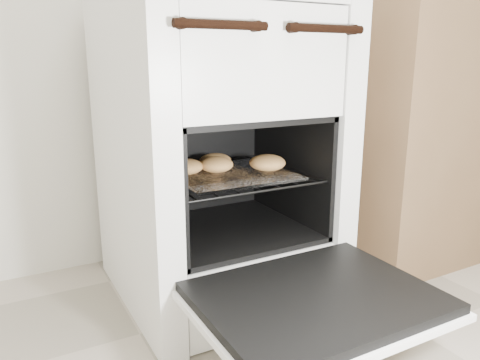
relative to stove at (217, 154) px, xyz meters
name	(u,v)px	position (x,y,z in m)	size (l,w,h in m)	color
stove	(217,154)	(0.00, 0.00, 0.00)	(0.59, 0.65, 0.90)	white
oven_door	(316,301)	(0.00, -0.49, -0.24)	(0.53, 0.41, 0.04)	black
oven_rack	(227,175)	(0.00, -0.06, -0.05)	(0.43, 0.41, 0.01)	black
foil_sheet	(230,174)	(0.00, -0.08, -0.05)	(0.33, 0.29, 0.01)	white
baked_rolls	(224,163)	(0.00, -0.05, -0.02)	(0.35, 0.23, 0.05)	tan
counter	(430,119)	(0.96, 0.04, 0.04)	(0.96, 0.64, 0.96)	brown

